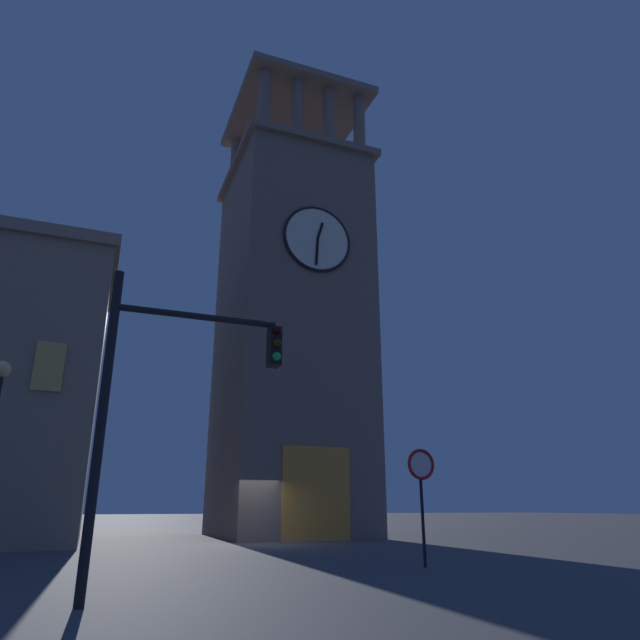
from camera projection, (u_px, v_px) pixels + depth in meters
The scene contains 4 objects.
ground_plane at pixel (257, 545), 21.94m from camera, with size 200.00×200.00×0.00m, color #4C4C51.
clocktower at pixel (291, 328), 30.99m from camera, with size 7.55×8.51×27.63m.
traffic_signal_near at pixel (168, 383), 9.57m from camera, with size 3.05×0.41×5.31m.
no_horn_sign at pixel (421, 473), 14.36m from camera, with size 0.78×0.14×2.83m.
Camera 1 is at (6.36, 22.86, 1.41)m, focal length 31.52 mm.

